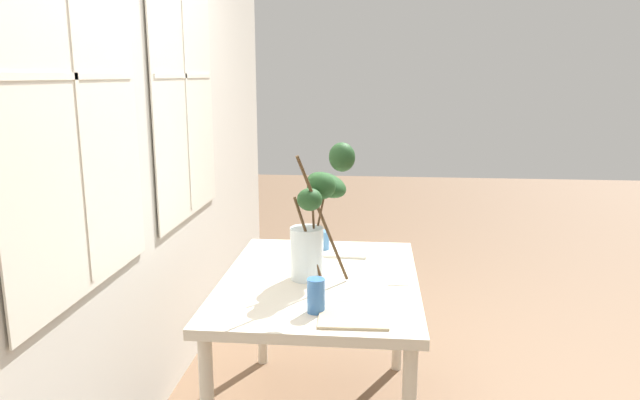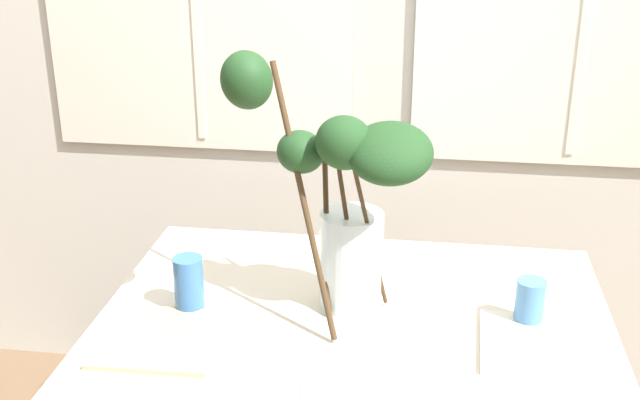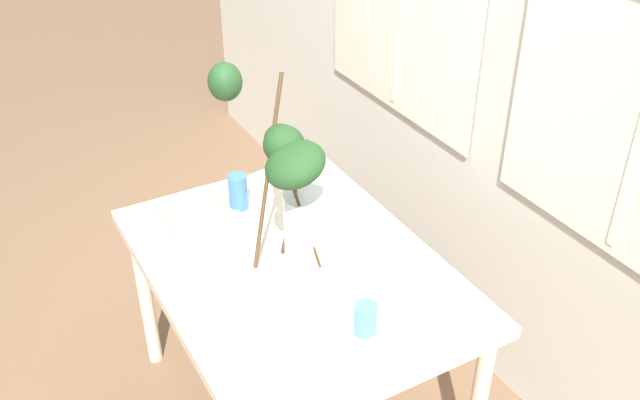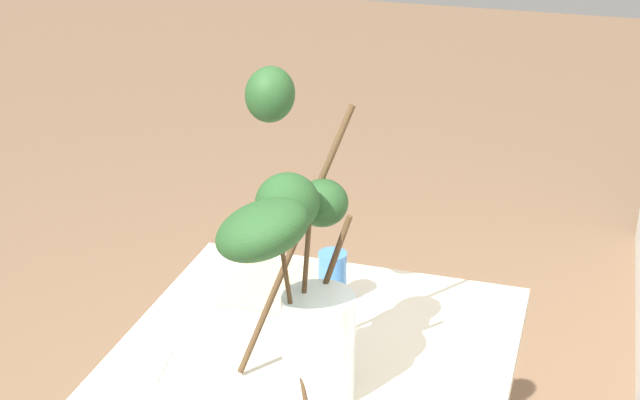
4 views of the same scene
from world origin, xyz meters
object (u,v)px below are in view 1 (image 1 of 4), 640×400
dining_table (320,293)px  drinking_glass_blue_right (323,241)px  vase_with_branches (317,218)px  plate_square_left (353,315)px  plate_square_right (343,250)px  drinking_glass_blue_left (316,296)px

dining_table → drinking_glass_blue_right: bearing=3.3°
vase_with_branches → plate_square_left: vase_with_branches is taller
dining_table → plate_square_right: bearing=-11.1°
vase_with_branches → plate_square_left: (-0.40, -0.18, -0.28)m
plate_square_left → dining_table: bearing=22.0°
vase_with_branches → drinking_glass_blue_right: (0.43, 0.01, -0.23)m
drinking_glass_blue_left → plate_square_right: drinking_glass_blue_left is taller
dining_table → plate_square_left: bearing=-158.0°
dining_table → vase_with_branches: vase_with_branches is taller
plate_square_right → drinking_glass_blue_left: bearing=175.8°
drinking_glass_blue_left → plate_square_left: drinking_glass_blue_left is taller
drinking_glass_blue_right → plate_square_right: 0.12m
dining_table → drinking_glass_blue_right: (0.40, 0.02, 0.13)m
vase_with_branches → drinking_glass_blue_left: vase_with_branches is taller
plate_square_left → drinking_glass_blue_right: bearing=13.2°
plate_square_left → plate_square_right: (0.84, 0.09, 0.00)m
drinking_glass_blue_left → plate_square_left: size_ratio=0.52×
vase_with_branches → drinking_glass_blue_right: bearing=1.4°
drinking_glass_blue_left → plate_square_right: (0.82, -0.06, -0.06)m
dining_table → plate_square_right: size_ratio=4.69×
drinking_glass_blue_right → plate_square_right: bearing=-81.5°
dining_table → vase_with_branches: bearing=152.2°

